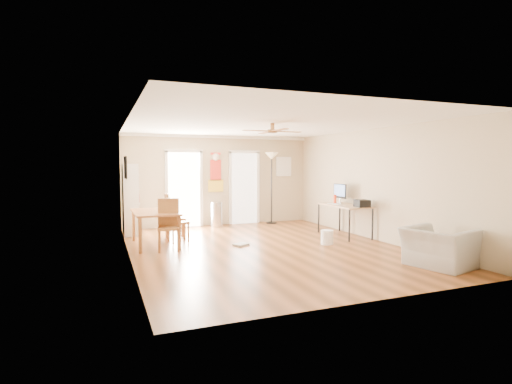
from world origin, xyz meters
name	(u,v)px	position (x,y,z in m)	size (l,w,h in m)	color
floor	(266,248)	(0.00, 0.00, 0.00)	(7.00, 7.00, 0.00)	brown
ceiling	(267,124)	(0.00, 0.00, 2.60)	(5.50, 7.00, 0.00)	silver
wall_back	(220,180)	(0.00, 3.50, 1.30)	(5.50, 0.04, 2.60)	beige
wall_front	(374,201)	(0.00, -3.50, 1.30)	(5.50, 0.04, 2.60)	beige
wall_left	(129,190)	(-2.75, 0.00, 1.30)	(0.04, 7.00, 2.60)	beige
wall_right	(374,184)	(2.75, 0.00, 1.30)	(0.04, 7.00, 2.60)	beige
crown_molding	(267,126)	(0.00, 0.00, 2.56)	(5.50, 7.00, 0.08)	white
kitchen_doorway	(184,190)	(-1.05, 3.48, 1.05)	(0.90, 0.10, 2.10)	white
bathroom_doorway	(244,188)	(0.75, 3.48, 1.05)	(0.80, 0.10, 2.10)	white
wall_decal	(216,172)	(-0.13, 3.48, 1.55)	(0.46, 0.03, 1.10)	red
ac_grille	(284,167)	(2.05, 3.47, 1.70)	(0.50, 0.04, 0.60)	white
framed_poster	(125,167)	(-2.73, 1.40, 1.70)	(0.04, 0.66, 0.48)	black
ceiling_fan	(272,131)	(0.00, -0.30, 2.43)	(1.24, 1.24, 0.20)	#593819
bookshelf	(130,199)	(-2.55, 2.73, 0.89)	(0.36, 0.80, 1.78)	silver
dining_table	(155,228)	(-2.15, 1.14, 0.38)	(0.90, 1.50, 0.75)	#A25F34
dining_chair_right_a	(175,216)	(-1.60, 1.79, 0.54)	(0.44, 0.44, 1.07)	#A16E34
dining_chair_right_b	(178,220)	(-1.60, 1.38, 0.50)	(0.41, 0.41, 1.00)	#A47335
dining_chair_near	(169,225)	(-1.96, 0.51, 0.53)	(0.43, 0.43, 1.05)	#A77135
trash_can	(216,214)	(-0.20, 3.17, 0.35)	(0.33, 0.33, 0.70)	silver
torchiere_lamp	(272,188)	(1.51, 3.16, 1.06)	(0.40, 0.40, 2.12)	black
computer_desk	(344,220)	(2.34, 0.60, 0.39)	(0.72, 1.44, 0.77)	tan
imac	(340,194)	(2.47, 1.00, 1.02)	(0.07, 0.53, 0.50)	black
keyboard	(334,204)	(2.20, 0.83, 0.78)	(0.13, 0.41, 0.02)	silver
printer	(362,203)	(2.45, 0.04, 0.86)	(0.29, 0.33, 0.17)	black
orange_bottle	(335,199)	(2.30, 0.96, 0.89)	(0.08, 0.08, 0.23)	red
wastebasket_a	(327,237)	(1.40, -0.13, 0.16)	(0.27, 0.27, 0.31)	white
floor_cloth	(241,245)	(-0.42, 0.43, 0.02)	(0.30, 0.24, 0.04)	#999894
armchair	(438,248)	(2.15, -2.51, 0.34)	(1.04, 0.91, 0.68)	#A0A09B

